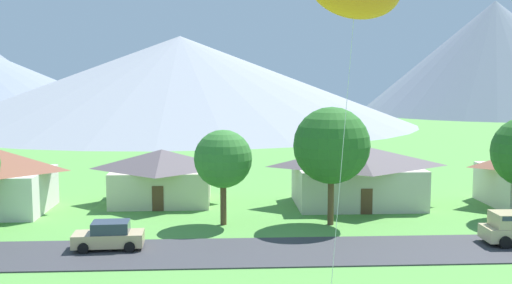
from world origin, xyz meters
name	(u,v)px	position (x,y,z in m)	size (l,w,h in m)	color
road_strip	(245,252)	(0.00, 28.27, 0.04)	(160.00, 6.04, 0.08)	#38383D
mountain_central_ridge	(493,57)	(78.20, 165.48, 16.45)	(77.41, 77.41, 32.90)	slate
mountain_east_ridge	(180,80)	(-11.03, 131.54, 9.99)	(106.78, 106.78, 19.98)	#8E939E
house_left_center	(357,174)	(9.68, 41.25, 2.59)	(10.79, 7.39, 5.01)	beige
house_right_center	(162,175)	(-6.43, 43.24, 2.32)	(8.62, 7.37, 4.48)	beige
tree_near_left	(332,146)	(6.35, 34.82, 5.68)	(5.44, 5.44, 8.42)	brown
tree_near_right	(223,159)	(-1.29, 35.24, 4.72)	(4.13, 4.13, 6.81)	brown
parked_car_tan_mid_east	(109,236)	(-8.24, 29.34, 0.87)	(4.28, 2.24, 1.68)	tan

